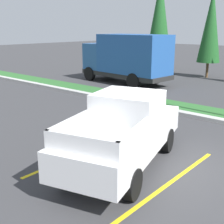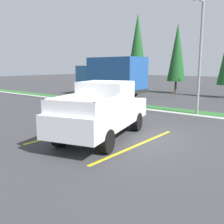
% 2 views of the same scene
% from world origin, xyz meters
% --- Properties ---
extents(ground_plane, '(120.00, 120.00, 0.00)m').
position_xyz_m(ground_plane, '(0.00, 0.00, 0.00)').
color(ground_plane, '#38383A').
extents(parking_line_near, '(0.12, 4.80, 0.01)m').
position_xyz_m(parking_line_near, '(-2.20, -0.91, 0.00)').
color(parking_line_near, yellow).
rests_on(parking_line_near, ground).
extents(parking_line_far, '(0.12, 4.80, 0.01)m').
position_xyz_m(parking_line_far, '(0.90, -0.91, 0.00)').
color(parking_line_far, yellow).
rests_on(parking_line_far, ground).
extents(curb_strip, '(56.00, 0.40, 0.15)m').
position_xyz_m(curb_strip, '(0.00, 5.00, 0.07)').
color(curb_strip, '#B2B2AD').
rests_on(curb_strip, ground).
extents(grass_median, '(56.00, 1.80, 0.06)m').
position_xyz_m(grass_median, '(0.00, 6.10, 0.03)').
color(grass_median, '#2D662D').
rests_on(grass_median, ground).
extents(pickup_truck_main, '(3.26, 5.54, 2.10)m').
position_xyz_m(pickup_truck_main, '(-0.66, -0.86, 1.04)').
color(pickup_truck_main, black).
rests_on(pickup_truck_main, ground).
extents(cargo_truck_distant, '(6.97, 2.97, 3.40)m').
position_xyz_m(cargo_truck_distant, '(-8.90, 9.72, 1.85)').
color(cargo_truck_distant, black).
rests_on(cargo_truck_distant, ground).
extents(street_light, '(0.24, 1.49, 6.04)m').
position_xyz_m(street_light, '(0.39, 5.73, 3.55)').
color(street_light, gray).
rests_on(street_light, ground).
extents(cypress_tree_leftmost, '(2.10, 2.10, 8.09)m').
position_xyz_m(cypress_tree_leftmost, '(-10.04, 15.62, 4.77)').
color(cypress_tree_leftmost, brown).
rests_on(cypress_tree_leftmost, ground).
extents(cypress_tree_left_inner, '(1.75, 1.75, 6.75)m').
position_xyz_m(cypress_tree_left_inner, '(-5.61, 15.88, 3.97)').
color(cypress_tree_left_inner, brown).
rests_on(cypress_tree_left_inner, ground).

